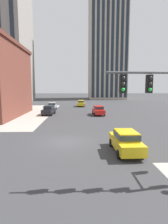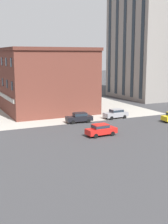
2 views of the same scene
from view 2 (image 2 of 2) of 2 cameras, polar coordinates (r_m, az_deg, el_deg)
sidewalk_far_corner at (r=67.36m, az=-4.49°, el=0.85°), size 32.00×32.00×0.02m
car_main_southbound_near at (r=52.02m, az=-0.85°, el=-0.95°), size 2.16×4.53×1.68m
car_main_southbound_far at (r=55.74m, az=5.88°, el=-0.23°), size 2.00×4.45×1.68m
car_cross_westbound at (r=43.58m, az=3.13°, el=-3.21°), size 2.06×4.48×1.68m
storefront_block_near_corner at (r=66.77m, az=-8.13°, el=6.13°), size 25.49×16.72×12.55m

